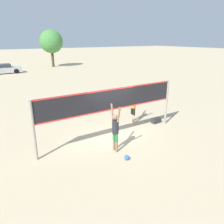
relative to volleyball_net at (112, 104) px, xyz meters
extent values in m
plane|color=#C6B28C|center=(0.00, 0.00, -1.78)|extent=(200.00, 200.00, 0.00)
cylinder|color=gray|center=(-3.63, 0.00, -0.53)|extent=(0.12, 0.12, 2.50)
cylinder|color=gray|center=(3.63, 0.00, -0.53)|extent=(0.12, 0.12, 2.50)
cube|color=black|center=(0.00, 0.00, 0.21)|extent=(7.13, 0.02, 1.02)
cube|color=red|center=(0.00, 0.00, 0.69)|extent=(7.13, 0.03, 0.06)
cube|color=red|center=(0.00, 0.00, -0.27)|extent=(7.13, 0.03, 0.06)
cylinder|color=#8C664C|center=(-0.56, -1.23, -1.54)|extent=(0.11, 0.11, 0.47)
cylinder|color=#267F3F|center=(-0.56, -1.23, -1.12)|extent=(0.12, 0.12, 0.38)
cylinder|color=#8C664C|center=(-0.56, -1.03, -1.54)|extent=(0.11, 0.11, 0.47)
cylinder|color=#267F3F|center=(-0.56, -1.03, -1.12)|extent=(0.12, 0.12, 0.38)
cylinder|color=#26262D|center=(-0.56, -1.13, -0.63)|extent=(0.28, 0.28, 0.60)
sphere|color=#8C664C|center=(-0.56, -1.13, -0.21)|extent=(0.23, 0.23, 0.23)
cylinder|color=#8C664C|center=(-0.56, -1.37, -0.03)|extent=(0.08, 0.22, 0.67)
cylinder|color=#8C664C|center=(-0.56, -0.89, -0.03)|extent=(0.08, 0.22, 0.67)
cylinder|color=beige|center=(2.14, 1.21, -1.52)|extent=(0.11, 0.11, 0.50)
cylinder|color=black|center=(2.14, 1.21, -1.07)|extent=(0.12, 0.12, 0.41)
cylinder|color=beige|center=(2.14, 1.01, -1.52)|extent=(0.11, 0.11, 0.50)
cylinder|color=black|center=(2.14, 1.01, -1.07)|extent=(0.12, 0.12, 0.41)
cylinder|color=orange|center=(2.14, 1.11, -0.53)|extent=(0.28, 0.28, 0.65)
sphere|color=beige|center=(2.14, 1.11, -0.08)|extent=(0.25, 0.25, 0.25)
cylinder|color=beige|center=(2.14, 1.35, 0.12)|extent=(0.08, 0.23, 0.73)
cylinder|color=beige|center=(2.14, 0.86, 0.12)|extent=(0.08, 0.23, 0.73)
sphere|color=blue|center=(-0.58, -2.00, -1.67)|extent=(0.21, 0.21, 0.21)
cube|color=#2D2D33|center=(3.28, 0.36, -1.62)|extent=(0.54, 0.28, 0.31)
cube|color=#B7B7BC|center=(-1.22, 25.57, -1.28)|extent=(4.26, 1.75, 0.73)
cube|color=#2D333D|center=(-1.43, 25.57, -0.69)|extent=(1.92, 1.60, 0.46)
cylinder|color=black|center=(0.09, 26.40, -1.46)|extent=(0.64, 0.22, 0.64)
cylinder|color=black|center=(0.10, 24.76, -1.46)|extent=(0.64, 0.22, 0.64)
cylinder|color=#4C3823|center=(6.84, 29.20, -0.22)|extent=(0.43, 0.43, 3.12)
sphere|color=#42843D|center=(6.84, 29.20, 2.39)|extent=(3.80, 3.80, 3.80)
camera|label=1|loc=(-5.28, -8.19, 2.90)|focal=35.00mm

